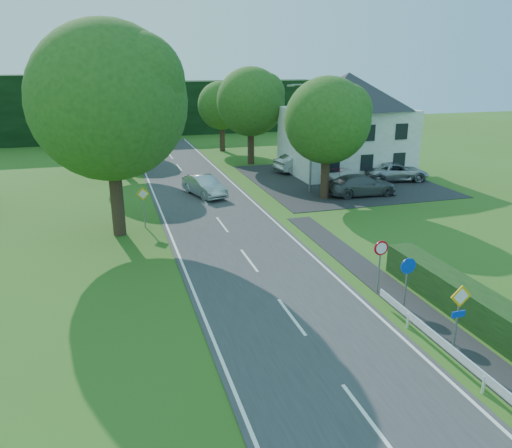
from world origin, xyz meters
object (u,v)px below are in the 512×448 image
object	(u,v)px
motorcycle	(189,178)
parked_car_silver_a	(302,162)
parked_car_grey	(362,185)
streetlight	(310,133)
moving_car	(204,186)
parked_car_silver_b	(396,172)
parasol	(340,178)

from	to	relation	value
motorcycle	parked_car_silver_a	distance (m)	10.72
parked_car_silver_a	parked_car_grey	size ratio (longest dim) A/B	0.97
streetlight	moving_car	distance (m)	8.66
streetlight	moving_car	bearing A→B (deg)	172.08
streetlight	parked_car_silver_b	bearing A→B (deg)	10.09
streetlight	moving_car	size ratio (longest dim) A/B	1.78
parked_car_silver_a	parked_car_grey	distance (m)	9.11
moving_car	parked_car_silver_b	bearing A→B (deg)	-14.99
streetlight	parked_car_silver_a	distance (m)	8.19
streetlight	parked_car_silver_a	size ratio (longest dim) A/B	1.56
moving_car	parked_car_grey	world-z (taller)	parked_car_grey
streetlight	moving_car	xyz separation A→B (m)	(-7.76, 1.08, -3.68)
moving_car	parked_car_silver_b	world-z (taller)	same
motorcycle	parked_car_grey	world-z (taller)	parked_car_grey
parked_car_silver_a	parked_car_grey	bearing A→B (deg)	175.28
parked_car_silver_a	moving_car	bearing A→B (deg)	108.83
parked_car_silver_b	parked_car_silver_a	bearing A→B (deg)	58.31
motorcycle	parasol	bearing A→B (deg)	-38.74
moving_car	parasol	world-z (taller)	parasol
parked_car_silver_b	moving_car	bearing A→B (deg)	101.58
streetlight	parked_car_grey	distance (m)	5.39
motorcycle	parasol	xyz separation A→B (m)	(10.98, -4.97, 0.42)
streetlight	parked_car_silver_b	size ratio (longest dim) A/B	1.50
parked_car_grey	parked_car_silver_b	size ratio (longest dim) A/B	0.99
motorcycle	parasol	distance (m)	12.06
moving_car	parked_car_silver_a	size ratio (longest dim) A/B	0.88
streetlight	motorcycle	size ratio (longest dim) A/B	4.80
parked_car_silver_a	parked_car_grey	world-z (taller)	parked_car_silver_a
motorcycle	parked_car_grey	xyz separation A→B (m)	(11.66, -7.22, 0.32)
parked_car_grey	parked_car_silver_b	bearing A→B (deg)	-52.41
moving_car	motorcycle	bearing A→B (deg)	80.61
motorcycle	parked_car_grey	size ratio (longest dim) A/B	0.32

